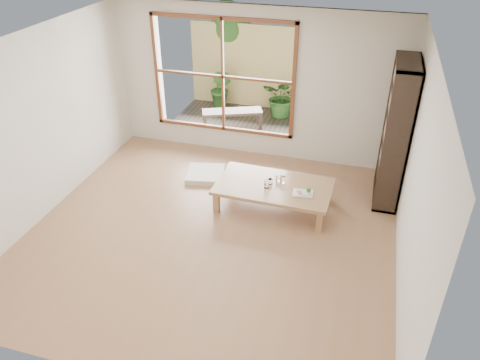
# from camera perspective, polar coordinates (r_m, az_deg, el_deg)

# --- Properties ---
(ground) EXTENTS (5.00, 5.00, 0.00)m
(ground) POSITION_cam_1_polar(r_m,az_deg,el_deg) (6.66, -3.36, -6.16)
(ground) COLOR #9D6F4E
(ground) RESTS_ON ground
(low_table) EXTENTS (1.73, 1.01, 0.37)m
(low_table) POSITION_cam_1_polar(r_m,az_deg,el_deg) (6.98, 4.14, -0.92)
(low_table) COLOR #AC7953
(low_table) RESTS_ON ground
(floor_cushion) EXTENTS (0.71, 0.71, 0.09)m
(floor_cushion) POSITION_cam_1_polar(r_m,az_deg,el_deg) (7.88, -4.24, 0.73)
(floor_cushion) COLOR white
(floor_cushion) RESTS_ON ground
(bookshelf) EXTENTS (0.35, 0.97, 2.16)m
(bookshelf) POSITION_cam_1_polar(r_m,az_deg,el_deg) (7.21, 18.45, 5.35)
(bookshelf) COLOR #2D2019
(bookshelf) RESTS_ON ground
(glass_tall) EXTENTS (0.07, 0.07, 0.13)m
(glass_tall) POSITION_cam_1_polar(r_m,az_deg,el_deg) (6.85, 3.27, -0.49)
(glass_tall) COLOR silver
(glass_tall) RESTS_ON low_table
(glass_mid) EXTENTS (0.08, 0.08, 0.11)m
(glass_mid) POSITION_cam_1_polar(r_m,az_deg,el_deg) (7.01, 5.25, 0.11)
(glass_mid) COLOR silver
(glass_mid) RESTS_ON low_table
(glass_short) EXTENTS (0.08, 0.08, 0.10)m
(glass_short) POSITION_cam_1_polar(r_m,az_deg,el_deg) (7.05, 4.67, 0.27)
(glass_short) COLOR silver
(glass_short) RESTS_ON low_table
(glass_small) EXTENTS (0.07, 0.07, 0.09)m
(glass_small) POSITION_cam_1_polar(r_m,az_deg,el_deg) (6.95, 3.69, -0.20)
(glass_small) COLOR silver
(glass_small) RESTS_ON low_table
(food_tray) EXTENTS (0.30, 0.23, 0.09)m
(food_tray) POSITION_cam_1_polar(r_m,az_deg,el_deg) (6.79, 7.80, -1.51)
(food_tray) COLOR white
(food_tray) RESTS_ON low_table
(deck) EXTENTS (2.80, 2.00, 0.05)m
(deck) POSITION_cam_1_polar(r_m,az_deg,el_deg) (9.74, 0.14, 6.80)
(deck) COLOR #383028
(deck) RESTS_ON ground
(garden_bench) EXTENTS (1.23, 0.77, 0.38)m
(garden_bench) POSITION_cam_1_polar(r_m,az_deg,el_deg) (9.40, -0.95, 8.12)
(garden_bench) COLOR #2D2019
(garden_bench) RESTS_ON deck
(bamboo_fence) EXTENTS (2.80, 0.06, 1.80)m
(bamboo_fence) POSITION_cam_1_polar(r_m,az_deg,el_deg) (10.31, 1.73, 13.58)
(bamboo_fence) COLOR #DDC471
(bamboo_fence) RESTS_ON ground
(shrub_right) EXTENTS (0.88, 0.80, 0.86)m
(shrub_right) POSITION_cam_1_polar(r_m,az_deg,el_deg) (9.94, 5.25, 10.06)
(shrub_right) COLOR #2F5A21
(shrub_right) RESTS_ON deck
(shrub_left) EXTENTS (0.58, 0.52, 0.88)m
(shrub_left) POSITION_cam_1_polar(r_m,az_deg,el_deg) (10.35, -2.33, 11.09)
(shrub_left) COLOR #2F5A21
(shrub_left) RESTS_ON deck
(garden_tree) EXTENTS (1.04, 0.85, 2.22)m
(garden_tree) POSITION_cam_1_polar(r_m,az_deg,el_deg) (10.58, -1.51, 18.12)
(garden_tree) COLOR #4C3D2D
(garden_tree) RESTS_ON ground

